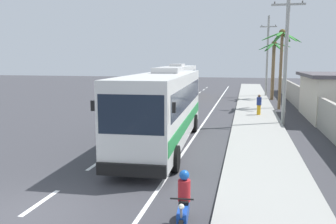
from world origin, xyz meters
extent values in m
plane|color=#3A3A3F|center=(0.00, 0.00, 0.00)|extent=(160.00, 160.00, 0.00)
cube|color=#999993|center=(6.80, 10.00, 0.07)|extent=(3.20, 90.00, 0.14)
cube|color=white|center=(0.00, 0.87, 0.00)|extent=(0.16, 2.00, 0.01)
cube|color=white|center=(0.00, 5.04, 0.00)|extent=(0.16, 2.00, 0.01)
cube|color=white|center=(0.00, 9.21, 0.00)|extent=(0.16, 2.00, 0.01)
cube|color=white|center=(0.00, 13.39, 0.00)|extent=(0.16, 2.00, 0.01)
cube|color=white|center=(0.00, 17.56, 0.00)|extent=(0.16, 2.00, 0.01)
cube|color=white|center=(0.00, 21.74, 0.00)|extent=(0.16, 2.00, 0.01)
cube|color=white|center=(0.00, 25.91, 0.00)|extent=(0.16, 2.00, 0.01)
cube|color=white|center=(0.00, 30.08, 0.00)|extent=(0.16, 2.00, 0.01)
cube|color=white|center=(0.00, 34.26, 0.00)|extent=(0.16, 2.00, 0.01)
cube|color=white|center=(0.00, 38.43, 0.00)|extent=(0.16, 2.00, 0.01)
cube|color=white|center=(0.00, 42.60, 0.00)|extent=(0.16, 2.00, 0.01)
cube|color=white|center=(0.00, 46.78, 0.00)|extent=(0.16, 2.00, 0.01)
cube|color=white|center=(3.22, 15.00, 0.00)|extent=(0.14, 70.00, 0.01)
cube|color=#9E998E|center=(10.60, 14.00, 1.00)|extent=(0.24, 60.00, 1.99)
cube|color=silver|center=(1.97, 8.78, 2.00)|extent=(3.06, 12.13, 3.21)
cube|color=#192333|center=(1.96, 8.98, 2.56)|extent=(3.04, 11.17, 1.03)
cube|color=#192333|center=(2.26, 2.82, 2.48)|extent=(2.28, 0.21, 1.35)
cube|color=#1E843D|center=(1.97, 8.78, 1.27)|extent=(3.08, 11.89, 0.58)
cube|color=black|center=(2.26, 2.73, 0.59)|extent=(2.43, 0.28, 0.44)
cube|color=#B7B7B7|center=(1.90, 10.29, 3.74)|extent=(1.49, 2.71, 0.28)
cube|color=black|center=(3.67, 3.10, 2.72)|extent=(0.12, 0.09, 0.36)
cube|color=black|center=(0.83, 2.96, 2.72)|extent=(0.12, 0.09, 0.36)
cylinder|color=black|center=(3.39, 4.64, 0.52)|extent=(0.37, 1.05, 1.04)
cylinder|color=black|center=(0.96, 4.52, 0.52)|extent=(0.37, 1.05, 1.04)
cylinder|color=black|center=(3.01, 12.45, 0.52)|extent=(0.37, 1.05, 1.04)
cylinder|color=black|center=(0.58, 12.33, 0.52)|extent=(0.37, 1.05, 1.04)
cube|color=white|center=(-1.63, 32.04, 1.99)|extent=(2.57, 10.45, 3.20)
cube|color=#192333|center=(-1.63, 31.84, 2.55)|extent=(2.59, 9.61, 1.02)
cube|color=#192333|center=(-1.66, 37.22, 2.47)|extent=(2.29, 0.12, 1.34)
cube|color=yellow|center=(-1.63, 32.04, 1.27)|extent=(2.60, 10.24, 0.58)
cube|color=black|center=(-1.66, 37.31, 0.59)|extent=(2.44, 0.18, 0.44)
cube|color=#B7B7B7|center=(-1.62, 30.74, 3.73)|extent=(1.39, 2.30, 0.28)
cube|color=black|center=(-3.09, 37.00, 2.71)|extent=(0.12, 0.08, 0.36)
cube|color=black|center=(-0.24, 37.02, 2.71)|extent=(0.12, 0.08, 0.36)
cylinder|color=black|center=(-2.87, 35.69, 0.52)|extent=(0.33, 1.04, 1.04)
cylinder|color=black|center=(-0.43, 35.70, 0.52)|extent=(0.33, 1.04, 1.04)
cylinder|color=black|center=(-2.83, 28.91, 0.52)|extent=(0.33, 1.04, 1.04)
cylinder|color=black|center=(-0.38, 28.93, 0.52)|extent=(0.33, 1.04, 1.04)
cylinder|color=black|center=(4.48, 0.72, 0.30)|extent=(0.17, 0.61, 0.60)
cube|color=#1947B2|center=(4.54, -0.01, 0.52)|extent=(0.34, 1.12, 0.36)
cube|color=black|center=(4.52, 0.29, 0.72)|extent=(0.29, 0.62, 0.12)
cylinder|color=gray|center=(4.59, -0.51, 0.60)|extent=(0.09, 0.32, 0.67)
cylinder|color=black|center=(4.58, -0.41, 1.04)|extent=(0.56, 0.09, 0.04)
sphere|color=#EAEACC|center=(4.59, -0.53, 0.90)|extent=(0.14, 0.14, 0.14)
cylinder|color=red|center=(4.52, 0.24, 1.00)|extent=(0.32, 0.32, 0.55)
sphere|color=blue|center=(4.52, 0.24, 1.40)|extent=(0.26, 0.26, 0.26)
cylinder|color=gold|center=(7.00, 19.19, 0.51)|extent=(0.28, 0.28, 0.75)
cylinder|color=navy|center=(7.00, 19.19, 1.19)|extent=(0.36, 0.36, 0.59)
sphere|color=brown|center=(7.00, 19.19, 1.58)|extent=(0.21, 0.21, 0.21)
cylinder|color=#9E9E99|center=(8.46, 16.00, 4.46)|extent=(0.24, 0.24, 8.92)
cube|color=#9E9E99|center=(8.46, 16.00, 7.79)|extent=(2.11, 0.12, 0.12)
cylinder|color=#4C4742|center=(7.61, 16.00, 7.91)|extent=(0.08, 0.08, 0.16)
cylinder|color=#4C4742|center=(9.30, 16.00, 7.91)|extent=(0.08, 0.08, 0.16)
cylinder|color=#9E9E99|center=(8.32, 34.62, 4.66)|extent=(0.24, 0.24, 9.33)
cube|color=#9E9E99|center=(8.32, 34.62, 8.09)|extent=(1.90, 0.12, 0.12)
cylinder|color=#4C4742|center=(7.55, 34.62, 8.21)|extent=(0.08, 0.08, 0.16)
cylinder|color=#4C4742|center=(9.08, 34.62, 8.21)|extent=(0.08, 0.08, 0.16)
cylinder|color=brown|center=(8.87, 23.67, 3.28)|extent=(0.25, 0.25, 6.57)
ellipsoid|color=#337F33|center=(9.67, 23.70, 6.21)|extent=(1.66, 0.41, 1.02)
ellipsoid|color=#337F33|center=(9.27, 24.40, 6.27)|extent=(1.14, 1.67, 0.90)
ellipsoid|color=#337F33|center=(8.58, 24.44, 6.25)|extent=(0.94, 1.71, 0.95)
ellipsoid|color=#337F33|center=(8.03, 23.75, 6.31)|extent=(1.77, 0.51, 0.82)
ellipsoid|color=#337F33|center=(8.58, 22.84, 6.43)|extent=(0.93, 1.82, 0.59)
ellipsoid|color=#337F33|center=(9.40, 23.07, 6.23)|extent=(1.37, 1.49, 0.99)
sphere|color=brown|center=(8.87, 23.67, 6.62)|extent=(0.56, 0.56, 0.56)
cylinder|color=brown|center=(8.79, 31.30, 3.00)|extent=(0.35, 0.35, 6.00)
ellipsoid|color=#28702D|center=(9.62, 31.17, 5.86)|extent=(1.75, 0.62, 0.59)
ellipsoid|color=#28702D|center=(9.22, 31.98, 5.76)|extent=(1.19, 1.60, 0.79)
ellipsoid|color=#28702D|center=(8.33, 31.90, 5.66)|extent=(1.23, 1.47, 0.99)
ellipsoid|color=#28702D|center=(8.00, 31.28, 5.73)|extent=(1.64, 0.40, 0.85)
ellipsoid|color=#28702D|center=(8.40, 30.59, 5.76)|extent=(1.11, 1.63, 0.80)
ellipsoid|color=#28702D|center=(9.22, 30.69, 5.64)|extent=(1.19, 1.48, 1.02)
sphere|color=brown|center=(8.79, 31.30, 6.05)|extent=(0.56, 0.56, 0.56)
camera|label=1|loc=(5.96, -8.13, 4.27)|focal=37.42mm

